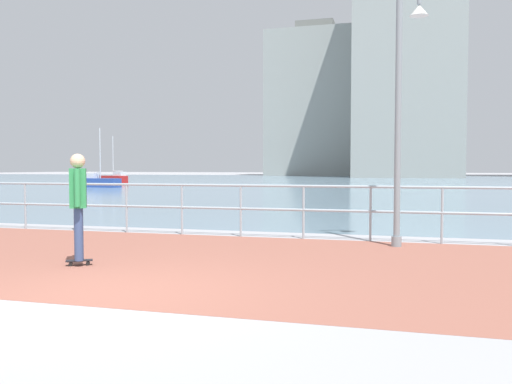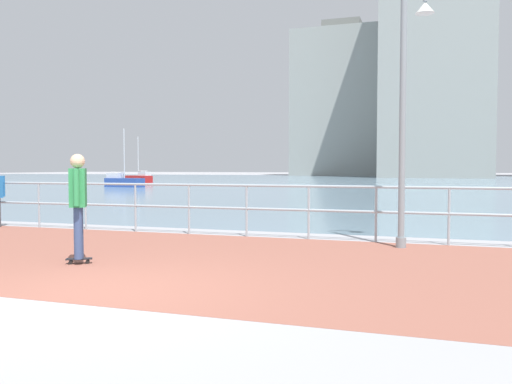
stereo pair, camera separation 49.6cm
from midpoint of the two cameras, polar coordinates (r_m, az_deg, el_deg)
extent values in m
plane|color=#9E9EA3|center=(45.68, 13.80, 0.69)|extent=(220.00, 220.00, 0.00)
cube|color=#935647|center=(8.89, -5.91, -7.23)|extent=(28.00, 6.04, 0.01)
cube|color=#6B899E|center=(56.14, 14.65, 1.04)|extent=(180.00, 88.00, 0.00)
cylinder|color=#9EADB7|center=(14.38, -21.53, -1.35)|extent=(0.05, 0.05, 1.13)
cylinder|color=#9EADB7|center=(13.52, -16.97, -1.53)|extent=(0.05, 0.05, 1.13)
cylinder|color=#9EADB7|center=(12.77, -11.83, -1.71)|extent=(0.05, 0.05, 1.13)
cylinder|color=#9EADB7|center=(12.13, -6.10, -1.90)|extent=(0.05, 0.05, 1.13)
cylinder|color=#9EADB7|center=(11.62, 0.21, -2.08)|extent=(0.05, 0.05, 1.13)
cylinder|color=#9EADB7|center=(11.26, 6.99, -2.25)|extent=(0.05, 0.05, 1.13)
cylinder|color=#9EADB7|center=(11.07, 14.12, -2.40)|extent=(0.05, 0.05, 1.13)
cylinder|color=#9EADB7|center=(11.06, 21.38, -2.51)|extent=(0.05, 0.05, 1.13)
cylinder|color=#9EADB7|center=(11.58, 0.21, 0.71)|extent=(25.20, 0.06, 0.06)
cylinder|color=#9EADB7|center=(11.61, 0.21, -1.80)|extent=(25.20, 0.06, 0.06)
cylinder|color=gray|center=(10.50, 16.73, -5.26)|extent=(0.19, 0.19, 0.20)
cylinder|color=gray|center=(10.44, 16.90, 7.34)|extent=(0.12, 0.12, 4.80)
cone|color=silver|center=(11.23, 19.11, 18.36)|extent=(0.36, 0.36, 0.22)
cylinder|color=black|center=(8.77, -17.94, -7.30)|extent=(0.07, 0.06, 0.06)
cylinder|color=black|center=(8.85, -17.89, -7.21)|extent=(0.07, 0.06, 0.06)
cylinder|color=black|center=(8.75, -16.25, -7.30)|extent=(0.07, 0.06, 0.06)
cylinder|color=black|center=(8.83, -16.22, -7.21)|extent=(0.07, 0.06, 0.06)
cube|color=black|center=(8.79, -17.08, -6.94)|extent=(0.40, 0.30, 0.02)
cylinder|color=#384C7A|center=(8.65, -17.16, -4.29)|extent=(0.18, 0.18, 0.82)
cylinder|color=#384C7A|center=(8.81, -17.08, -4.16)|extent=(0.18, 0.18, 0.82)
cube|color=#2D8C4C|center=(8.68, -17.18, 0.45)|extent=(0.38, 0.42, 0.61)
cylinder|color=#2D8C4C|center=(8.45, -17.31, 0.50)|extent=(0.12, 0.12, 0.58)
cylinder|color=#2D8C4C|center=(8.91, -17.07, 0.61)|extent=(0.12, 0.12, 0.58)
sphere|color=#DBAD89|center=(8.67, -17.22, 3.21)|extent=(0.23, 0.23, 0.23)
cylinder|color=#236BB2|center=(14.92, -24.85, 0.59)|extent=(0.11, 0.11, 0.53)
cube|color=#284799|center=(42.10, -13.72, 1.00)|extent=(3.34, 1.49, 0.69)
cube|color=silver|center=(42.73, -14.71, 1.73)|extent=(1.26, 0.87, 0.38)
cylinder|color=silver|center=(42.10, -13.76, 4.08)|extent=(0.08, 0.08, 3.84)
cylinder|color=silver|center=(42.55, -14.46, 2.09)|extent=(1.44, 0.29, 0.06)
cube|color=#B21E1E|center=(53.87, -12.36, 1.37)|extent=(3.42, 2.16, 0.70)
cube|color=silver|center=(53.08, -11.72, 1.95)|extent=(1.36, 1.10, 0.39)
cylinder|color=silver|center=(53.86, -12.39, 3.82)|extent=(0.08, 0.08, 3.90)
cylinder|color=silver|center=(53.28, -11.90, 2.24)|extent=(1.39, 0.61, 0.06)
cube|color=#939993|center=(87.79, 19.04, 14.33)|extent=(15.78, 16.65, 38.94)
cube|color=#939993|center=(100.49, 9.38, 9.35)|extent=(17.38, 10.92, 26.50)
cube|color=slate|center=(103.13, 9.44, 17.24)|extent=(6.95, 4.37, 2.00)
camera|label=1|loc=(0.25, -88.46, 0.07)|focal=36.95mm
camera|label=2|loc=(0.25, 91.54, -0.07)|focal=36.95mm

